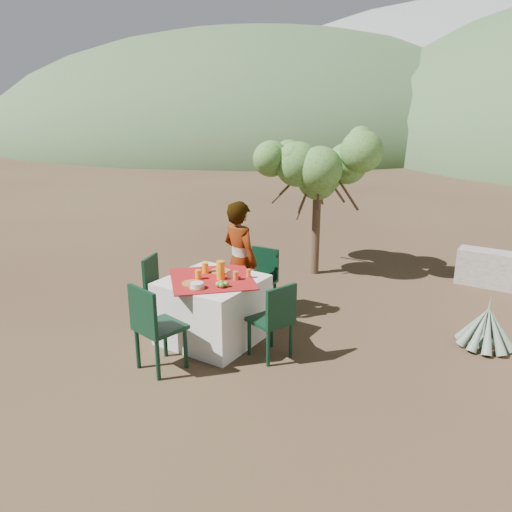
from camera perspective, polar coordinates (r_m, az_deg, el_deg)
The scene contains 22 objects.
ground at distance 6.45m, azimuth -5.35°, elevation -7.62°, with size 160.00×160.00×0.00m, color #362318.
table at distance 5.89m, azimuth -4.96°, elevation -6.07°, with size 1.30×1.30×0.76m.
chair_far at distance 6.64m, azimuth 0.61°, elevation -2.41°, with size 0.41×0.41×0.86m.
chair_near at distance 5.24m, azimuth -11.64°, elevation -7.67°, with size 0.51×0.51×0.94m.
chair_left at distance 6.47m, azimuth -11.05°, elevation -3.32°, with size 0.49×0.49×0.85m.
chair_right at distance 5.39m, azimuth 2.15°, elevation -7.09°, with size 0.51×0.51×0.87m.
person at distance 6.30m, azimuth -1.84°, elevation -0.62°, with size 0.57×0.37×1.55m, color #8C6651.
shrub_tree at distance 7.97m, azimuth 7.70°, elevation 9.23°, with size 1.75×1.72×2.06m.
agave at distance 6.32m, azimuth 24.84°, elevation -7.46°, with size 0.66×0.64×0.69m.
hill_near_left at distance 40.90m, azimuth 0.66°, elevation 13.22°, with size 40.00×40.00×16.00m, color #385630.
hill_far_center at distance 57.17m, azimuth 25.62°, elevation 12.68°, with size 60.00×60.00×24.00m, color slate.
plate_far at distance 5.97m, azimuth -4.07°, elevation -1.73°, with size 0.24×0.24×0.01m, color brown.
plate_near at distance 5.60m, azimuth -7.32°, elevation -3.11°, with size 0.23×0.23×0.01m, color brown.
glass_far at distance 5.92m, azimuth -5.81°, elevation -1.36°, with size 0.08×0.08×0.12m, color orange.
glass_near at distance 5.73m, azimuth -6.63°, elevation -2.11°, with size 0.07×0.07×0.11m, color orange.
juice_pitcher at distance 5.69m, azimuth -4.05°, elevation -1.61°, with size 0.10×0.10×0.21m, color orange.
bowl_plate at distance 5.46m, azimuth -6.75°, elevation -3.62°, with size 0.17×0.17×0.01m, color brown.
white_bowl at distance 5.45m, azimuth -6.76°, elevation -3.31°, with size 0.14×0.14×0.05m, color silver.
jar_left at distance 5.67m, azimuth -2.34°, elevation -2.25°, with size 0.06×0.06×0.10m, color orange.
jar_right at distance 5.76m, azimuth -0.85°, elevation -1.97°, with size 0.06×0.06×0.09m, color orange.
napkin_holder at distance 5.72m, azimuth -2.96°, elevation -2.18°, with size 0.06×0.04×0.08m, color silver.
fruit_cluster at distance 5.47m, azimuth -3.94°, elevation -3.23°, with size 0.13×0.12×0.06m.
Camera 1 is at (3.66, -4.59, 2.68)m, focal length 35.00 mm.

